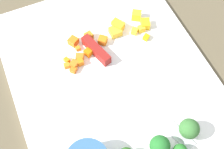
# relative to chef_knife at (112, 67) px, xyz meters

# --- Properties ---
(ground_plane) EXTENTS (4.00, 4.00, 0.00)m
(ground_plane) POSITION_rel_chef_knife_xyz_m (0.02, -0.01, -0.02)
(ground_plane) COLOR brown
(cutting_board) EXTENTS (0.49, 0.39, 0.01)m
(cutting_board) POSITION_rel_chef_knife_xyz_m (0.02, -0.01, -0.01)
(cutting_board) COLOR white
(cutting_board) RESTS_ON ground_plane
(chef_knife) EXTENTS (0.30, 0.11, 0.02)m
(chef_knife) POSITION_rel_chef_knife_xyz_m (0.00, 0.00, 0.00)
(chef_knife) COLOR silver
(chef_knife) RESTS_ON cutting_board
(carrot_dice_0) EXTENTS (0.01, 0.01, 0.01)m
(carrot_dice_0) POSITION_rel_chef_knife_xyz_m (-0.04, -0.05, -0.00)
(carrot_dice_0) COLOR orange
(carrot_dice_0) RESTS_ON cutting_board
(carrot_dice_1) EXTENTS (0.01, 0.01, 0.01)m
(carrot_dice_1) POSITION_rel_chef_knife_xyz_m (-0.07, -0.05, -0.00)
(carrot_dice_1) COLOR orange
(carrot_dice_1) RESTS_ON cutting_board
(carrot_dice_2) EXTENTS (0.01, 0.01, 0.01)m
(carrot_dice_2) POSITION_rel_chef_knife_xyz_m (-0.05, -0.08, -0.00)
(carrot_dice_2) COLOR orange
(carrot_dice_2) RESTS_ON cutting_board
(carrot_dice_3) EXTENTS (0.02, 0.02, 0.01)m
(carrot_dice_3) POSITION_rel_chef_knife_xyz_m (-0.03, -0.07, -0.00)
(carrot_dice_3) COLOR orange
(carrot_dice_3) RESTS_ON cutting_board
(carrot_dice_4) EXTENTS (0.02, 0.02, 0.02)m
(carrot_dice_4) POSITION_rel_chef_knife_xyz_m (-0.07, 0.01, -0.00)
(carrot_dice_4) COLOR orange
(carrot_dice_4) RESTS_ON cutting_board
(carrot_dice_5) EXTENTS (0.02, 0.02, 0.02)m
(carrot_dice_5) POSITION_rel_chef_knife_xyz_m (-0.09, -0.02, -0.00)
(carrot_dice_5) COLOR orange
(carrot_dice_5) RESTS_ON cutting_board
(carrot_dice_6) EXTENTS (0.02, 0.02, 0.01)m
(carrot_dice_6) POSITION_rel_chef_knife_xyz_m (-0.05, -0.05, -0.00)
(carrot_dice_6) COLOR orange
(carrot_dice_6) RESTS_ON cutting_board
(carrot_dice_7) EXTENTS (0.02, 0.02, 0.01)m
(carrot_dice_7) POSITION_rel_chef_knife_xyz_m (-0.05, -0.03, -0.00)
(carrot_dice_7) COLOR orange
(carrot_dice_7) RESTS_ON cutting_board
(carrot_dice_8) EXTENTS (0.01, 0.01, 0.01)m
(carrot_dice_8) POSITION_rel_chef_knife_xyz_m (-0.08, -0.03, -0.00)
(carrot_dice_8) COLOR orange
(carrot_dice_8) RESTS_ON cutting_board
(carrot_dice_9) EXTENTS (0.02, 0.02, 0.02)m
(carrot_dice_9) POSITION_rel_chef_knife_xyz_m (-0.09, -0.05, -0.00)
(carrot_dice_9) COLOR orange
(carrot_dice_9) RESTS_ON cutting_board
(carrot_dice_10) EXTENTS (0.01, 0.01, 0.01)m
(carrot_dice_10) POSITION_rel_chef_knife_xyz_m (-0.04, -0.08, -0.00)
(carrot_dice_10) COLOR orange
(carrot_dice_10) RESTS_ON cutting_board
(carrot_dice_11) EXTENTS (0.02, 0.02, 0.01)m
(carrot_dice_11) POSITION_rel_chef_knife_xyz_m (-0.04, -0.07, -0.00)
(carrot_dice_11) COLOR orange
(carrot_dice_11) RESTS_ON cutting_board
(pepper_dice_0) EXTENTS (0.01, 0.02, 0.01)m
(pepper_dice_0) POSITION_rel_chef_knife_xyz_m (-0.06, 0.10, -0.00)
(pepper_dice_0) COLOR yellow
(pepper_dice_0) RESTS_ON cutting_board
(pepper_dice_1) EXTENTS (0.03, 0.03, 0.02)m
(pepper_dice_1) POSITION_rel_chef_knife_xyz_m (-0.10, 0.10, 0.00)
(pepper_dice_1) COLOR yellow
(pepper_dice_1) RESTS_ON cutting_board
(pepper_dice_2) EXTENTS (0.02, 0.02, 0.01)m
(pepper_dice_2) POSITION_rel_chef_knife_xyz_m (-0.06, 0.08, -0.00)
(pepper_dice_2) COLOR yellow
(pepper_dice_2) RESTS_ON cutting_board
(pepper_dice_3) EXTENTS (0.03, 0.03, 0.02)m
(pepper_dice_3) POSITION_rel_chef_knife_xyz_m (-0.09, 0.05, 0.00)
(pepper_dice_3) COLOR yellow
(pepper_dice_3) RESTS_ON cutting_board
(pepper_dice_4) EXTENTS (0.02, 0.02, 0.02)m
(pepper_dice_4) POSITION_rel_chef_knife_xyz_m (-0.08, 0.04, -0.00)
(pepper_dice_4) COLOR yellow
(pepper_dice_4) RESTS_ON cutting_board
(pepper_dice_5) EXTENTS (0.02, 0.02, 0.01)m
(pepper_dice_5) POSITION_rel_chef_knife_xyz_m (-0.10, 0.05, -0.00)
(pepper_dice_5) COLOR yellow
(pepper_dice_5) RESTS_ON cutting_board
(pepper_dice_6) EXTENTS (0.02, 0.02, 0.01)m
(pepper_dice_6) POSITION_rel_chef_knife_xyz_m (-0.04, 0.10, -0.00)
(pepper_dice_6) COLOR yellow
(pepper_dice_6) RESTS_ON cutting_board
(pepper_dice_7) EXTENTS (0.03, 0.02, 0.02)m
(pepper_dice_7) POSITION_rel_chef_knife_xyz_m (-0.07, 0.11, -0.00)
(pepper_dice_7) COLOR yellow
(pepper_dice_7) RESTS_ON cutting_board
(broccoli_floret_3) EXTENTS (0.04, 0.04, 0.04)m
(broccoli_floret_3) POSITION_rel_chef_knife_xyz_m (0.18, 0.01, 0.01)
(broccoli_floret_3) COLOR #97AF5E
(broccoli_floret_3) RESTS_ON cutting_board
(broccoli_floret_4) EXTENTS (0.04, 0.04, 0.04)m
(broccoli_floret_4) POSITION_rel_chef_knife_xyz_m (0.18, 0.07, 0.02)
(broccoli_floret_4) COLOR #7FAE61
(broccoli_floret_4) RESTS_ON cutting_board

